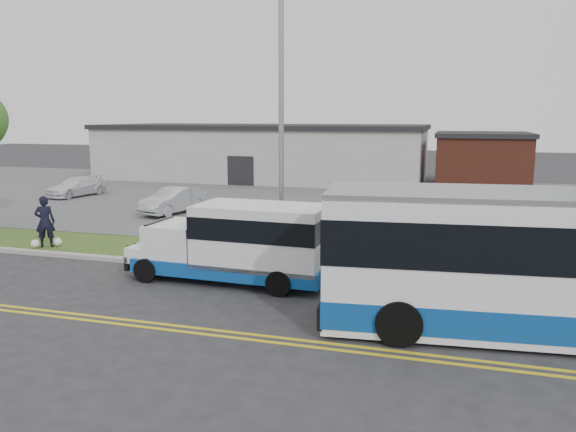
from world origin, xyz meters
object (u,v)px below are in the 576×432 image
(parked_car_b, at_px, (76,187))
(pedestrian, at_px, (45,222))
(shuttle_bus, at_px, (242,241))
(streetlight_near, at_px, (281,110))
(parked_car_a, at_px, (174,200))

(parked_car_b, bearing_deg, pedestrian, -45.84)
(shuttle_bus, bearing_deg, parked_car_b, 141.60)
(streetlight_near, relative_size, shuttle_bus, 1.48)
(parked_car_a, distance_m, parked_car_b, 9.64)
(streetlight_near, height_order, shuttle_bus, streetlight_near)
(shuttle_bus, xyz_separation_m, parked_car_b, (-16.46, 13.97, -0.61))
(shuttle_bus, bearing_deg, parked_car_a, 129.23)
(streetlight_near, xyz_separation_m, pedestrian, (-9.11, -0.83, -4.15))
(parked_car_a, bearing_deg, streetlight_near, -28.81)
(streetlight_near, xyz_separation_m, parked_car_a, (-8.04, 7.37, -4.48))
(streetlight_near, distance_m, pedestrian, 10.04)
(streetlight_near, height_order, parked_car_b, streetlight_near)
(shuttle_bus, relative_size, parked_car_a, 1.61)
(shuttle_bus, relative_size, parked_car_b, 1.59)
(pedestrian, xyz_separation_m, parked_car_a, (1.07, 8.19, -0.33))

